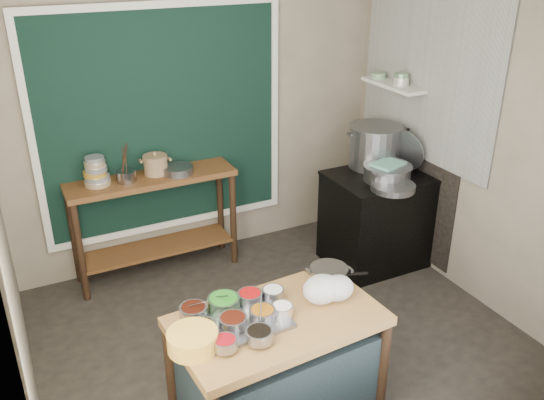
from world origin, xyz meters
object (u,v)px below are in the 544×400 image
condiment_tray (240,322)px  saucepan (329,277)px  ceramic_crock (156,166)px  steamer (387,173)px  utensil_cup (126,176)px  stove_block (378,220)px  stock_pot (374,146)px  prep_table (277,366)px  back_counter (156,225)px  yellow_basin (193,340)px

condiment_tray → saucepan: size_ratio=2.20×
ceramic_crock → steamer: size_ratio=0.50×
utensil_cup → steamer: bearing=-21.6°
stove_block → stock_pot: bearing=74.7°
prep_table → back_counter: (-0.18, 2.03, 0.10)m
ceramic_crock → steamer: ceramic_crock is taller
ceramic_crock → utensil_cup: bearing=-167.3°
prep_table → condiment_tray: (-0.23, 0.05, 0.39)m
saucepan → condiment_tray: bearing=-149.6°
stove_block → ceramic_crock: 2.08m
back_counter → stock_pot: size_ratio=2.92×
prep_table → steamer: steamer is taller
ceramic_crock → stock_pot: bearing=-16.1°
yellow_basin → stock_pot: stock_pot is taller
back_counter → condiment_tray: size_ratio=2.61×
back_counter → condiment_tray: 2.01m
stock_pot → saucepan: bearing=-134.1°
stove_block → yellow_basin: (-2.26, -1.34, 0.38)m
yellow_basin → stock_pot: (2.32, 1.56, 0.27)m
back_counter → saucepan: 2.01m
prep_table → condiment_tray: condiment_tray is taller
stock_pot → yellow_basin: bearing=-146.1°
condiment_tray → ceramic_crock: ceramic_crock is taller
steamer → back_counter: bearing=155.6°
stock_pot → prep_table: bearing=-139.5°
yellow_basin → utensil_cup: bearing=85.7°
stove_block → yellow_basin: yellow_basin is taller
condiment_tray → yellow_basin: (-0.32, -0.09, 0.04)m
prep_table → utensil_cup: bearing=97.6°
condiment_tray → stove_block: bearing=32.8°
prep_table → yellow_basin: size_ratio=4.38×
prep_table → stock_pot: (1.78, 1.52, 0.70)m
prep_table → stock_pot: 2.44m
condiment_tray → ceramic_crock: bearing=87.1°
back_counter → stove_block: bearing=-21.0°
yellow_basin → steamer: bearing=28.9°
ceramic_crock → stock_pot: 1.98m
prep_table → ceramic_crock: size_ratio=5.65×
stove_block → saucepan: 1.75m
yellow_basin → saucepan: saucepan is taller
utensil_cup → stock_pot: size_ratio=0.34×
yellow_basin → stock_pot: size_ratio=0.58×
saucepan → stock_pot: 1.92m
prep_table → ceramic_crock: ceramic_crock is taller
yellow_basin → stove_block: bearing=30.7°
condiment_tray → stock_pot: 2.51m
condiment_tray → steamer: (1.91, 1.14, 0.19)m
ceramic_crock → steamer: bearing=-26.0°
stock_pot → steamer: (-0.09, -0.33, -0.12)m
saucepan → stock_pot: bearing=67.2°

